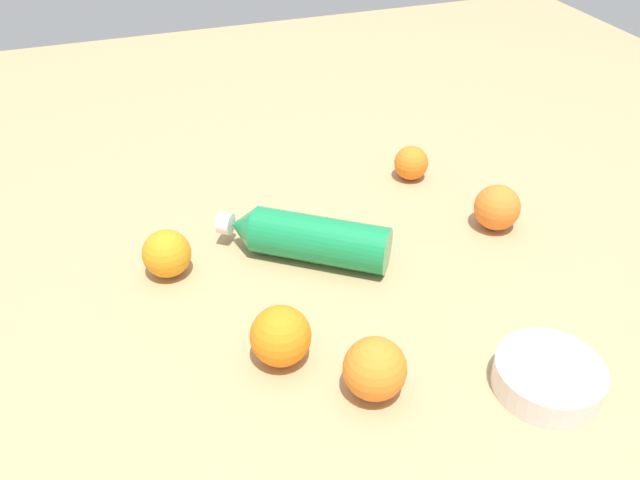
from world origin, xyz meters
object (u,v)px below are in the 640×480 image
orange_0 (375,369)px  orange_2 (281,336)px  orange_4 (497,207)px  orange_1 (167,254)px  orange_3 (411,163)px  ceramic_bowl (548,377)px  water_bottle (306,238)px

orange_0 → orange_2: bearing=135.2°
orange_4 → orange_1: bearing=174.3°
orange_0 → orange_3: bearing=59.5°
orange_4 → ceramic_bowl: 0.36m
water_bottle → orange_2: 0.23m
water_bottle → ceramic_bowl: (0.20, -0.36, -0.02)m
water_bottle → orange_4: bearing=-148.4°
water_bottle → ceramic_bowl: 0.42m
orange_4 → ceramic_bowl: bearing=-110.9°
orange_2 → orange_4: bearing=22.3°
water_bottle → ceramic_bowl: size_ratio=1.89×
orange_4 → ceramic_bowl: orange_4 is taller
orange_2 → orange_3: bearing=45.4°
orange_1 → ceramic_bowl: bearing=-43.2°
orange_2 → orange_4: (0.44, 0.18, -0.00)m
orange_1 → orange_3: orange_1 is taller
water_bottle → orange_1: size_ratio=3.47×
water_bottle → orange_4: size_ratio=3.34×
orange_3 → orange_0: bearing=-120.5°
orange_0 → orange_1: (-0.21, 0.33, -0.00)m
orange_4 → orange_0: bearing=-141.4°
orange_2 → orange_0: bearing=-44.8°
orange_2 → orange_3: 0.53m
orange_2 → orange_3: size_ratio=1.26×
water_bottle → ceramic_bowl: bearing=154.9°
orange_1 → ceramic_bowl: 0.58m
orange_0 → orange_4: (0.34, 0.27, -0.00)m
orange_0 → orange_2: (-0.09, 0.09, 0.00)m
orange_0 → orange_3: (0.28, 0.47, -0.01)m
orange_0 → ceramic_bowl: size_ratio=0.59×
orange_3 → ceramic_bowl: 0.54m
orange_0 → ceramic_bowl: 0.22m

